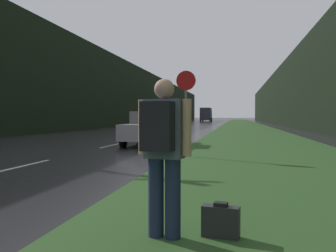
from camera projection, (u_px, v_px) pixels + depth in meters
The scene contains 13 objects.
grass_verge at pixel (246, 128), 38.30m from camera, with size 6.00×240.00×0.02m, color #2D5123.
lane_stripe_b at pixel (18, 167), 8.97m from camera, with size 0.12×3.00×0.01m, color silver.
lane_stripe_c at pixel (112, 145), 15.84m from camera, with size 0.12×3.00×0.01m, color silver.
lane_stripe_d at pixel (150, 136), 22.71m from camera, with size 0.12×3.00×0.01m, color silver.
lane_stripe_e at pixel (170, 132), 29.58m from camera, with size 0.12×3.00×0.01m, color silver.
lane_stripe_f at pixel (182, 129), 36.45m from camera, with size 0.12×3.00×0.01m, color silver.
treeline_far_side at pixel (131, 96), 50.99m from camera, with size 2.00×140.00×8.44m, color black.
treeline_near_side at pixel (290, 94), 46.87m from camera, with size 2.00×140.00×8.42m, color black.
stop_sign at pixel (186, 106), 11.17m from camera, with size 0.61×0.07×2.72m.
hitchhiker_with_backpack at pixel (163, 148), 3.66m from camera, with size 0.58×0.45×1.68m.
suitcase at pixel (221, 222), 3.73m from camera, with size 0.41×0.20×0.39m.
car_passing_near at pixel (152, 128), 15.88m from camera, with size 2.00×4.15×1.50m.
delivery_truck at pixel (206, 114), 85.48m from camera, with size 2.51×8.11×3.28m.
Camera 1 is at (5.42, 0.83, 1.29)m, focal length 38.00 mm.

